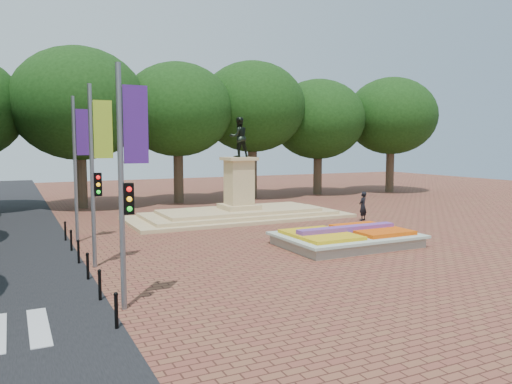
{
  "coord_description": "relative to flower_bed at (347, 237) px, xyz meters",
  "views": [
    {
      "loc": [
        -12.98,
        -20.75,
        4.77
      ],
      "look_at": [
        -1.36,
        2.81,
        2.2
      ],
      "focal_mm": 35.0,
      "sensor_mm": 36.0,
      "label": 1
    }
  ],
  "objects": [
    {
      "name": "ground",
      "position": [
        -1.03,
        2.0,
        -0.38
      ],
      "size": [
        90.0,
        90.0,
        0.0
      ],
      "primitive_type": "plane",
      "color": "brown",
      "rests_on": "ground"
    },
    {
      "name": "pedestrian",
      "position": [
        5.43,
        5.72,
        0.53
      ],
      "size": [
        0.78,
        0.68,
        1.81
      ],
      "primitive_type": "imported",
      "rotation": [
        0.0,
        0.0,
        3.6
      ],
      "color": "black",
      "rests_on": "ground"
    },
    {
      "name": "flower_bed",
      "position": [
        0.0,
        0.0,
        0.0
      ],
      "size": [
        6.3,
        4.3,
        0.91
      ],
      "color": "gray",
      "rests_on": "ground"
    },
    {
      "name": "monument",
      "position": [
        -1.03,
        10.0,
        0.5
      ],
      "size": [
        14.0,
        6.0,
        6.4
      ],
      "color": "tan",
      "rests_on": "ground"
    },
    {
      "name": "bollard_row",
      "position": [
        -11.73,
        0.5,
        0.15
      ],
      "size": [
        0.12,
        13.12,
        0.98
      ],
      "color": "black",
      "rests_on": "ground"
    },
    {
      "name": "banner_poles",
      "position": [
        -11.1,
        0.69,
        3.5
      ],
      "size": [
        0.88,
        11.17,
        7.0
      ],
      "color": "slate",
      "rests_on": "ground"
    },
    {
      "name": "tree_row_back",
      "position": [
        1.31,
        20.0,
        6.29
      ],
      "size": [
        44.8,
        8.8,
        10.43
      ],
      "color": "#3B2C20",
      "rests_on": "ground"
    }
  ]
}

